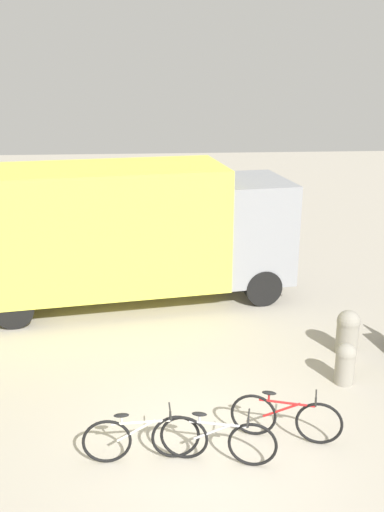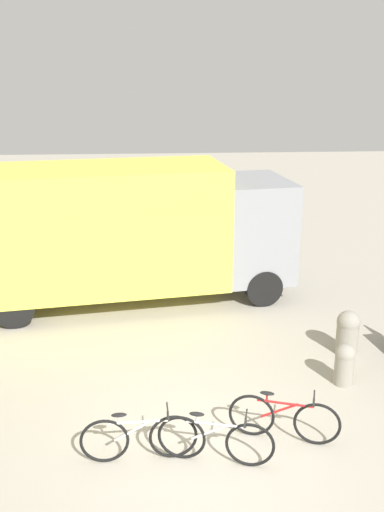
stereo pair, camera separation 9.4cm
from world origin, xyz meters
The scene contains 7 objects.
ground_plane centered at (0.00, 0.00, 0.00)m, with size 60.00×60.00×0.00m, color #A8A091.
delivery_truck centered at (-1.60, 5.95, 1.80)m, with size 8.29×3.47×3.28m.
bicycle_near centered at (-1.04, -0.08, 0.38)m, with size 1.70×0.44×0.80m.
bicycle_middle centered at (0.05, -0.20, 0.38)m, with size 1.66×0.54×0.80m.
bicycle_far centered at (1.15, 0.25, 0.38)m, with size 1.64×0.61×0.80m.
bollard_near_bench centered at (2.59, 1.79, 0.42)m, with size 0.37×0.37×0.78m.
bollard_far_bench centered at (3.01, 2.91, 0.48)m, with size 0.46×0.46×0.90m.
Camera 2 is at (-0.73, -7.04, 5.48)m, focal length 40.00 mm.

